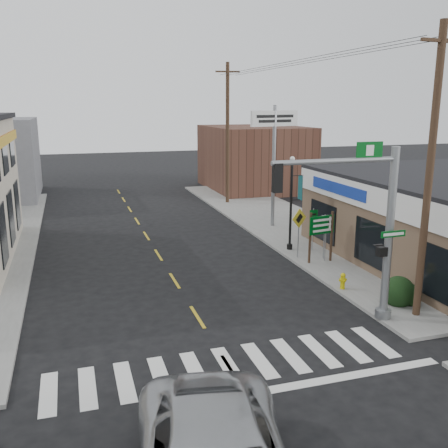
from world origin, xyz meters
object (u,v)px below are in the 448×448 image
object	(u,v)px
dance_center_sign	(274,137)
utility_pole_near	(429,173)
utility_pole_far	(228,132)
lamp_post	(292,196)
guide_sign	(322,230)
traffic_signal_pole	(372,217)
fire_hydrant	(343,280)

from	to	relation	value
dance_center_sign	utility_pole_near	bearing A→B (deg)	-107.48
utility_pole_far	dance_center_sign	bearing A→B (deg)	-80.06
lamp_post	guide_sign	bearing A→B (deg)	-103.78
lamp_post	utility_pole_near	size ratio (longest dim) A/B	0.48
utility_pole_near	utility_pole_far	bearing A→B (deg)	82.88
guide_sign	utility_pole_far	xyz separation A→B (m)	(0.37, 15.73, 3.72)
guide_sign	utility_pole_near	bearing A→B (deg)	-96.16
lamp_post	dance_center_sign	bearing A→B (deg)	54.24
guide_sign	dance_center_sign	distance (m)	8.51
lamp_post	utility_pole_far	world-z (taller)	utility_pole_far
traffic_signal_pole	utility_pole_far	xyz separation A→B (m)	(2.04, 22.14, 1.63)
traffic_signal_pole	fire_hydrant	distance (m)	4.51
traffic_signal_pole	utility_pole_near	distance (m)	2.49
fire_hydrant	utility_pole_near	xyz separation A→B (m)	(1.20, -3.06, 4.74)
guide_sign	dance_center_sign	xyz separation A→B (m)	(0.69, 7.55, 3.87)
lamp_post	fire_hydrant	bearing A→B (deg)	-117.49
guide_sign	lamp_post	distance (m)	2.75
guide_sign	dance_center_sign	world-z (taller)	dance_center_sign
utility_pole_far	lamp_post	bearing A→B (deg)	-85.72
traffic_signal_pole	utility_pole_near	world-z (taller)	utility_pole_near
traffic_signal_pole	utility_pole_near	bearing A→B (deg)	-4.38
utility_pole_near	utility_pole_far	world-z (taller)	utility_pole_far
traffic_signal_pole	dance_center_sign	bearing A→B (deg)	79.69
traffic_signal_pole	guide_sign	distance (m)	6.94
dance_center_sign	fire_hydrant	bearing A→B (deg)	-114.02
dance_center_sign	utility_pole_far	size ratio (longest dim) A/B	0.71
fire_hydrant	utility_pole_far	world-z (taller)	utility_pole_far
guide_sign	traffic_signal_pole	bearing A→B (deg)	-113.96
fire_hydrant	utility_pole_near	bearing A→B (deg)	-68.58
traffic_signal_pole	dance_center_sign	distance (m)	14.27
fire_hydrant	dance_center_sign	size ratio (longest dim) A/B	0.09
fire_hydrant	utility_pole_near	distance (m)	5.77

